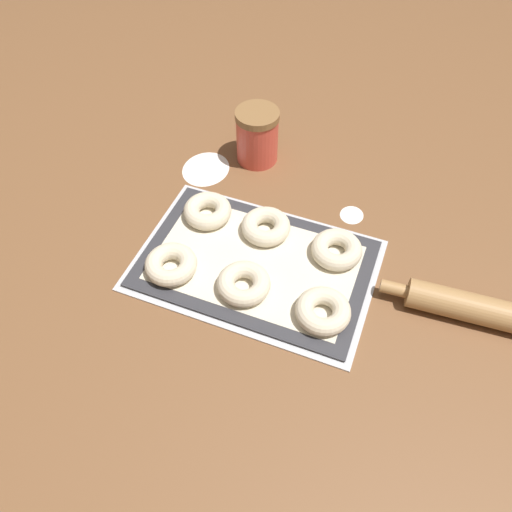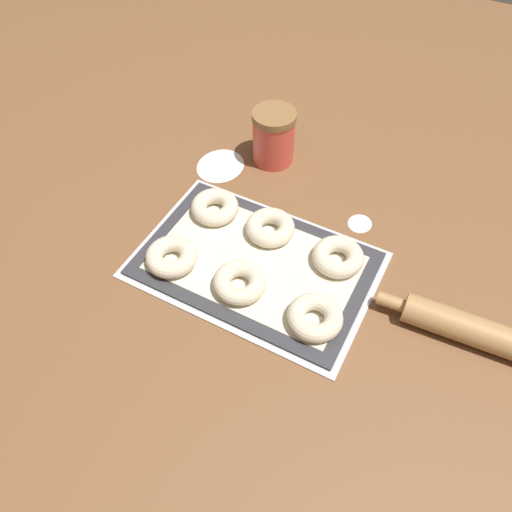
% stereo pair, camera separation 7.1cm
% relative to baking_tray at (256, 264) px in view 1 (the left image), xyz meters
% --- Properties ---
extents(ground_plane, '(2.80, 2.80, 0.00)m').
position_rel_baking_tray_xyz_m(ground_plane, '(-0.02, -0.00, -0.00)').
color(ground_plane, brown).
extents(baking_tray, '(0.47, 0.31, 0.01)m').
position_rel_baking_tray_xyz_m(baking_tray, '(0.00, 0.00, 0.00)').
color(baking_tray, silver).
rests_on(baking_tray, ground_plane).
extents(baking_mat, '(0.44, 0.29, 0.00)m').
position_rel_baking_tray_xyz_m(baking_mat, '(0.00, 0.00, 0.01)').
color(baking_mat, '#333338').
rests_on(baking_mat, baking_tray).
extents(bagel_front_left, '(0.10, 0.10, 0.03)m').
position_rel_baking_tray_xyz_m(bagel_front_left, '(-0.14, -0.08, 0.02)').
color(bagel_front_left, beige).
rests_on(bagel_front_left, baking_mat).
extents(bagel_front_center, '(0.10, 0.10, 0.03)m').
position_rel_baking_tray_xyz_m(bagel_front_center, '(0.00, -0.07, 0.02)').
color(bagel_front_center, beige).
rests_on(bagel_front_center, baking_mat).
extents(bagel_front_right, '(0.10, 0.10, 0.03)m').
position_rel_baking_tray_xyz_m(bagel_front_right, '(0.16, -0.07, 0.02)').
color(bagel_front_right, beige).
rests_on(bagel_front_right, baking_mat).
extents(bagel_back_left, '(0.10, 0.10, 0.03)m').
position_rel_baking_tray_xyz_m(bagel_back_left, '(-0.14, 0.08, 0.02)').
color(bagel_back_left, beige).
rests_on(bagel_back_left, baking_mat).
extents(bagel_back_center, '(0.10, 0.10, 0.03)m').
position_rel_baking_tray_xyz_m(bagel_back_center, '(-0.01, 0.08, 0.02)').
color(bagel_back_center, beige).
rests_on(bagel_back_center, baking_mat).
extents(bagel_back_right, '(0.10, 0.10, 0.03)m').
position_rel_baking_tray_xyz_m(bagel_back_right, '(0.14, 0.07, 0.02)').
color(bagel_back_right, beige).
rests_on(bagel_back_right, baking_mat).
extents(flour_canister, '(0.10, 0.10, 0.13)m').
position_rel_baking_tray_xyz_m(flour_canister, '(-0.12, 0.30, 0.06)').
color(flour_canister, '#DB4C3D').
rests_on(flour_canister, ground_plane).
extents(flour_patch_near, '(0.11, 0.12, 0.00)m').
position_rel_baking_tray_xyz_m(flour_patch_near, '(-0.21, 0.22, -0.00)').
color(flour_patch_near, white).
rests_on(flour_patch_near, ground_plane).
extents(flour_patch_far, '(0.05, 0.05, 0.00)m').
position_rel_baking_tray_xyz_m(flour_patch_far, '(0.14, 0.20, -0.00)').
color(flour_patch_far, white).
rests_on(flour_patch_far, ground_plane).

